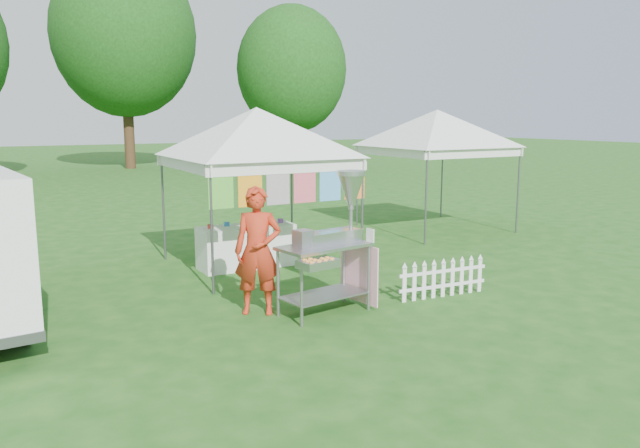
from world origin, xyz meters
TOP-DOWN VIEW (x-y plane):
  - ground at (0.00, 0.00)m, footprint 120.00×120.00m
  - canopy_main at (0.00, 3.49)m, footprint 4.24×4.24m
  - canopy_right at (5.50, 5.00)m, footprint 4.24×4.24m
  - tree_mid at (3.00, 28.00)m, footprint 7.60×7.60m
  - tree_right at (10.00, 22.00)m, footprint 5.60×5.60m
  - donut_cart at (-0.13, 0.37)m, footprint 1.49×1.21m
  - vendor at (-1.18, 0.82)m, footprint 0.81×0.72m
  - picket_fence at (1.71, 0.16)m, footprint 1.62×0.15m
  - display_table at (-0.23, 3.54)m, footprint 1.80×0.70m

SIDE VIEW (x-z plane):
  - ground at x=0.00m, z-range 0.00..0.00m
  - picket_fence at x=1.71m, z-range 0.01..0.57m
  - display_table at x=-0.23m, z-range 0.00..0.80m
  - vendor at x=-1.18m, z-range 0.00..1.85m
  - donut_cart at x=-0.13m, z-range 0.18..2.23m
  - canopy_main at x=0.00m, z-range 1.26..4.71m
  - canopy_right at x=5.50m, z-range 1.27..4.72m
  - tree_right at x=10.00m, z-range 0.97..9.39m
  - tree_mid at x=3.00m, z-range 1.38..12.90m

